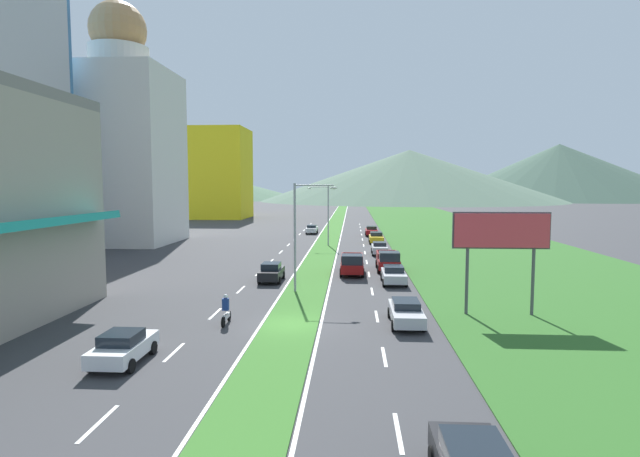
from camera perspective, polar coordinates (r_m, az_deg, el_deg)
ground_plane at (r=30.14m, az=-3.30°, el=-10.77°), size 600.00×600.00×0.00m
grass_median at (r=89.24m, az=1.35°, el=-0.29°), size 3.20×240.00×0.06m
grass_verge_right at (r=90.78m, az=14.46°, el=-0.36°), size 24.00×240.00×0.06m
lane_dash_left_1 at (r=20.10m, az=-23.62°, el=-19.41°), size 0.16×2.80×0.01m
lane_dash_left_2 at (r=26.45m, az=-16.06°, el=-13.21°), size 0.16×2.80×0.01m
lane_dash_left_3 at (r=33.24m, az=-11.70°, el=-9.36°), size 0.16×2.80×0.01m
lane_dash_left_4 at (r=40.25m, az=-8.89°, el=-6.80°), size 0.16×2.80×0.01m
lane_dash_left_5 at (r=47.39m, az=-6.95°, el=-5.00°), size 0.16×2.80×0.01m
lane_dash_left_6 at (r=54.60m, az=-5.52°, el=-3.67°), size 0.16×2.80×0.01m
lane_dash_left_7 at (r=61.86m, az=-4.42°, el=-2.65°), size 0.16×2.80×0.01m
lane_dash_left_8 at (r=69.16m, az=-3.56°, el=-1.84°), size 0.16×2.80×0.01m
lane_dash_left_9 at (r=76.47m, az=-2.87°, el=-1.19°), size 0.16×2.80×0.01m
lane_dash_left_10 at (r=83.81m, az=-2.29°, el=-0.65°), size 0.16×2.80×0.01m
lane_dash_left_11 at (r=91.16m, az=-1.81°, el=-0.20°), size 0.16×2.80×0.01m
lane_dash_left_12 at (r=98.52m, az=-1.40°, el=0.19°), size 0.16×2.80×0.01m
lane_dash_left_13 at (r=105.88m, az=-1.05°, el=0.52°), size 0.16×2.80×0.01m
lane_dash_right_1 at (r=18.21m, az=8.79°, el=-21.70°), size 0.16×2.80×0.01m
lane_dash_right_2 at (r=25.04m, az=7.23°, el=-14.09°), size 0.16×2.80×0.01m
lane_dash_right_3 at (r=32.13m, az=6.40°, el=-9.78°), size 0.16×2.80×0.01m
lane_dash_right_4 at (r=39.35m, az=5.88°, el=-7.04°), size 0.16×2.80×0.01m
lane_dash_right_5 at (r=46.62m, az=5.53°, el=-5.15°), size 0.16×2.80×0.01m
lane_dash_right_6 at (r=53.94m, az=5.27°, el=-3.77°), size 0.16×2.80×0.01m
lane_dash_right_7 at (r=61.28m, az=5.07°, el=-2.73°), size 0.16×2.80×0.01m
lane_dash_right_8 at (r=68.63m, az=4.92°, el=-1.90°), size 0.16×2.80×0.01m
lane_dash_right_9 at (r=76.00m, az=4.80°, el=-1.24°), size 0.16×2.80×0.01m
lane_dash_right_10 at (r=83.38m, az=4.70°, el=-0.69°), size 0.16×2.80×0.01m
lane_dash_right_11 at (r=90.76m, az=4.61°, el=-0.23°), size 0.16×2.80×0.01m
lane_dash_right_12 at (r=98.15m, az=4.54°, el=0.16°), size 0.16×2.80×0.01m
lane_dash_right_13 at (r=105.54m, az=4.48°, el=0.49°), size 0.16×2.80×0.01m
edge_line_median_left at (r=89.32m, az=0.23°, el=-0.30°), size 0.16×240.00×0.01m
edge_line_median_right at (r=89.19m, az=2.48°, el=-0.31°), size 0.16×240.00×0.01m
domed_building at (r=76.54m, az=-21.39°, el=8.89°), size 14.01×14.01×33.05m
midrise_colored at (r=127.38m, az=-11.51°, el=6.07°), size 14.96×14.96×21.80m
hill_far_left at (r=310.26m, az=-16.18°, el=5.11°), size 150.15×150.15×20.29m
hill_far_center at (r=262.29m, az=9.98°, el=5.89°), size 150.88×150.88×25.74m
hill_far_right at (r=316.67m, az=25.23°, el=5.79°), size 138.31×138.31×30.98m
street_lamp_near at (r=38.28m, az=-2.23°, el=-0.02°), size 3.31×0.31×8.27m
street_lamp_mid at (r=67.52m, az=0.64°, el=1.99°), size 2.87×0.41×8.03m
billboard_roadside at (r=33.24m, az=19.71°, el=-0.77°), size 5.96×0.28×6.49m
car_0 at (r=43.20m, az=-5.47°, el=-4.89°), size 1.87×4.21×1.60m
car_2 at (r=84.84m, az=-0.92°, el=-0.07°), size 1.87×4.30×1.45m
car_3 at (r=59.79m, az=6.70°, el=-2.20°), size 1.87×4.41×1.45m
car_4 at (r=30.48m, az=9.64°, el=-9.23°), size 1.91×4.71×1.40m
car_5 at (r=25.46m, az=-21.26°, el=-12.30°), size 1.96×4.01×1.48m
car_6 at (r=81.53m, az=5.80°, el=-0.27°), size 2.00×4.21×1.56m
car_7 at (r=71.25m, az=6.34°, el=-1.02°), size 2.04×4.59×1.57m
car_8 at (r=42.53m, az=8.27°, el=-5.14°), size 1.99×4.44×1.45m
pickup_truck_0 at (r=46.21m, az=3.62°, el=-4.00°), size 2.18×5.40×2.00m
pickup_truck_1 at (r=48.47m, az=7.67°, el=-3.62°), size 2.18×5.40×2.00m
motorcycle_rider at (r=30.55m, az=-10.52°, el=-9.18°), size 0.36×2.00×1.80m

